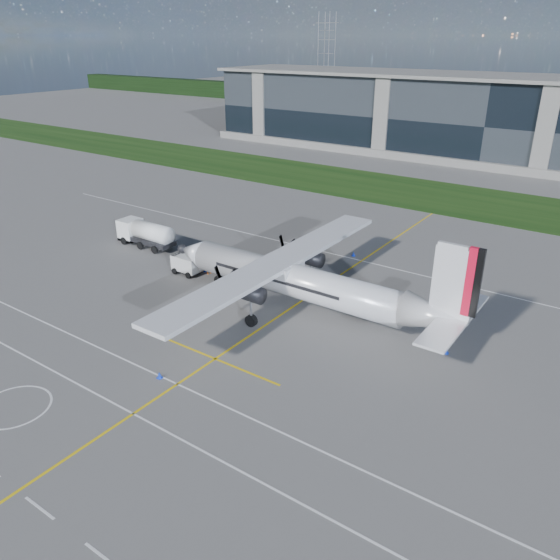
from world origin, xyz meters
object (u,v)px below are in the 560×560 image
safety_cone_fwd (178,268)px  safety_cone_tail (446,351)px  ground_crew_person (209,264)px  pylon_west (326,58)px  fuel_tanker_truck (143,233)px  safety_cone_nose_stbd (205,269)px  turboprop_aircraft (304,264)px  baggage_tug (187,265)px  safety_cone_stbdwing (354,254)px  safety_cone_portwing (159,375)px

safety_cone_fwd → safety_cone_tail: 28.57m
ground_crew_person → safety_cone_fwd: 3.62m
pylon_west → safety_cone_fwd: 161.25m
safety_cone_tail → fuel_tanker_truck: bearing=175.3°
safety_cone_nose_stbd → turboprop_aircraft: bearing=-7.8°
turboprop_aircraft → safety_cone_fwd: bearing=178.3°
baggage_tug → safety_cone_nose_stbd: 1.93m
baggage_tug → safety_cone_stbdwing: 18.32m
safety_cone_tail → safety_cone_stbdwing: 20.81m
baggage_tug → safety_cone_tail: 27.14m
safety_cone_fwd → baggage_tug: bearing=-2.4°
safety_cone_fwd → fuel_tanker_truck: bearing=160.3°
pylon_west → safety_cone_nose_stbd: (71.04, -143.93, -14.75)m
baggage_tug → ground_crew_person: bearing=32.6°
safety_cone_portwing → turboprop_aircraft: bearing=78.8°
safety_cone_fwd → safety_cone_nose_stbd: size_ratio=1.00×
ground_crew_person → safety_cone_nose_stbd: size_ratio=4.17×
ground_crew_person → safety_cone_portwing: size_ratio=4.17×
pylon_west → safety_cone_portwing: size_ratio=60.00×
pylon_west → safety_cone_nose_stbd: size_ratio=60.00×
fuel_tanker_truck → safety_cone_fwd: bearing=-19.7°
fuel_tanker_truck → safety_cone_stbdwing: fuel_tanker_truck is taller
turboprop_aircraft → safety_cone_fwd: 16.40m
pylon_west → ground_crew_person: (71.79, -144.10, -13.96)m
fuel_tanker_truck → safety_cone_nose_stbd: fuel_tanker_truck is taller
pylon_west → fuel_tanker_truck: 154.90m
fuel_tanker_truck → baggage_tug: 10.45m
baggage_tug → safety_cone_fwd: size_ratio=6.35×
safety_cone_fwd → safety_cone_nose_stbd: same height
ground_crew_person → safety_cone_fwd: ground_crew_person is taller
pylon_west → baggage_tug: 161.86m
safety_cone_nose_stbd → fuel_tanker_truck: bearing=171.1°
safety_cone_fwd → safety_cone_tail: (28.57, 0.03, 0.00)m
safety_cone_nose_stbd → safety_cone_portwing: bearing=-57.4°
pylon_west → turboprop_aircraft: (84.28, -145.73, -10.45)m
fuel_tanker_truck → ground_crew_person: 12.02m
pylon_west → safety_cone_nose_stbd: pylon_west is taller
ground_crew_person → safety_cone_stbdwing: ground_crew_person is taller
safety_cone_nose_stbd → safety_cone_portwing: 19.27m
pylon_west → turboprop_aircraft: pylon_west is taller
safety_cone_stbdwing → safety_cone_tail: bearing=-42.2°
safety_cone_nose_stbd → safety_cone_portwing: (10.38, -16.24, 0.00)m
turboprop_aircraft → safety_cone_stbdwing: 15.34m
turboprop_aircraft → baggage_tug: turboprop_aircraft is taller
fuel_tanker_truck → safety_cone_tail: bearing=-4.7°
turboprop_aircraft → ground_crew_person: (-12.48, 1.63, -3.50)m
baggage_tug → safety_cone_portwing: bearing=-52.2°
pylon_west → safety_cone_stbdwing: 155.25m
baggage_tug → safety_cone_stbdwing: bearing=50.2°
pylon_west → safety_cone_stbdwing: pylon_west is taller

